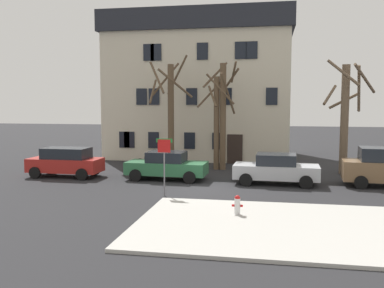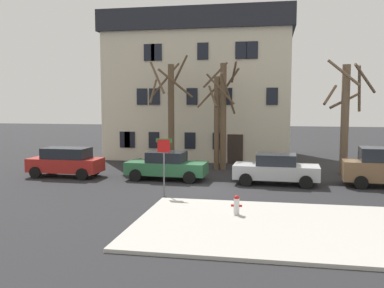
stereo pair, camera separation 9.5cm
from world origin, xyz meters
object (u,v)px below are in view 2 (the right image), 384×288
object	(u,v)px
car_silver_sedan	(276,169)
fire_hydrant	(237,205)
building_main	(201,87)
tree_bare_far	(223,112)
tree_bare_mid	(217,119)
car_green_sedan	(167,166)
bicycle_leaning	(148,164)
tree_bare_near	(170,109)
tree_bare_end	(346,114)
car_red_wagon	(66,162)
street_sign_pole	(164,156)

from	to	relation	value
car_silver_sedan	fire_hydrant	world-z (taller)	car_silver_sedan
car_silver_sedan	fire_hydrant	bearing A→B (deg)	-102.21
building_main	tree_bare_far	world-z (taller)	building_main
tree_bare_mid	car_green_sedan	distance (m)	5.45
bicycle_leaning	tree_bare_mid	bearing A→B (deg)	11.15
tree_bare_near	tree_bare_end	distance (m)	11.18
building_main	bicycle_leaning	size ratio (longest dim) A/B	8.31
tree_bare_near	car_silver_sedan	world-z (taller)	tree_bare_near
tree_bare_near	bicycle_leaning	bearing A→B (deg)	-132.12
tree_bare_mid	tree_bare_far	world-z (taller)	tree_bare_far
building_main	car_green_sedan	size ratio (longest dim) A/B	3.14
fire_hydrant	car_green_sedan	bearing A→B (deg)	121.90
car_red_wagon	car_silver_sedan	size ratio (longest dim) A/B	0.94
tree_bare_far	tree_bare_end	size ratio (longest dim) A/B	1.02
tree_bare_mid	car_red_wagon	distance (m)	9.80
fire_hydrant	car_silver_sedan	bearing A→B (deg)	77.79
street_sign_pole	car_green_sedan	bearing A→B (deg)	102.32
tree_bare_mid	car_red_wagon	bearing A→B (deg)	-152.17
car_red_wagon	bicycle_leaning	size ratio (longest dim) A/B	2.47
street_sign_pole	tree_bare_mid	bearing A→B (deg)	80.61
tree_bare_end	tree_bare_far	bearing A→B (deg)	177.56
building_main	car_red_wagon	size ratio (longest dim) A/B	3.37
building_main	tree_bare_end	size ratio (longest dim) A/B	2.08
tree_bare_far	car_red_wagon	distance (m)	10.25
tree_bare_end	car_red_wagon	size ratio (longest dim) A/B	1.62
car_red_wagon	tree_bare_end	bearing A→B (deg)	14.34
bicycle_leaning	fire_hydrant	bearing A→B (deg)	-58.02
car_red_wagon	fire_hydrant	bearing A→B (deg)	-33.89
tree_bare_mid	bicycle_leaning	xyz separation A→B (m)	(-4.45, -0.88, -2.93)
building_main	tree_bare_far	xyz separation A→B (m)	(2.57, -6.99, -1.92)
tree_bare_far	street_sign_pole	world-z (taller)	tree_bare_far
tree_bare_mid	fire_hydrant	world-z (taller)	tree_bare_mid
car_silver_sedan	street_sign_pole	bearing A→B (deg)	-142.06
car_green_sedan	bicycle_leaning	xyz separation A→B (m)	(-2.12, 3.37, -0.44)
tree_bare_mid	street_sign_pole	size ratio (longest dim) A/B	2.29
building_main	car_silver_sedan	world-z (taller)	building_main
tree_bare_far	bicycle_leaning	size ratio (longest dim) A/B	4.07
building_main	car_green_sedan	bearing A→B (deg)	-90.67
street_sign_pole	tree_bare_far	bearing A→B (deg)	78.27
tree_bare_mid	car_red_wagon	world-z (taller)	tree_bare_mid
building_main	street_sign_pole	size ratio (longest dim) A/B	5.33
car_silver_sedan	street_sign_pole	distance (m)	6.63
car_green_sedan	street_sign_pole	distance (m)	4.48
car_silver_sedan	fire_hydrant	size ratio (longest dim) A/B	6.14
car_red_wagon	street_sign_pole	distance (m)	8.15
building_main	street_sign_pole	bearing A→B (deg)	-87.07
tree_bare_mid	car_silver_sedan	xyz separation A→B (m)	(3.76, -4.48, -2.47)
car_green_sedan	fire_hydrant	distance (m)	8.62
building_main	car_silver_sedan	size ratio (longest dim) A/B	3.17
building_main	car_red_wagon	world-z (taller)	building_main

